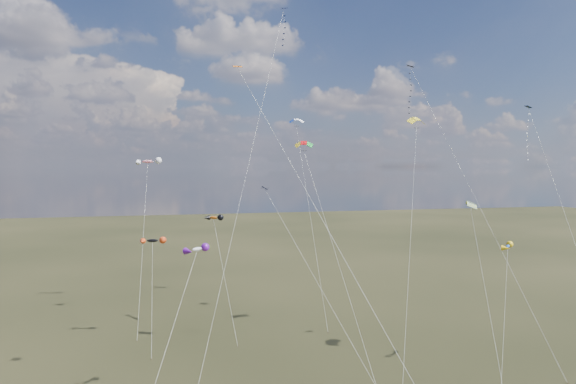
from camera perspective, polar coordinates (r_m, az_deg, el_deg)
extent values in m
cube|color=black|center=(72.86, 13.44, 13.44)|extent=(1.28, 1.30, 0.37)
cylinder|color=silver|center=(64.32, 20.34, -1.07)|extent=(6.87, 21.33, 35.39)
cube|color=#332316|center=(61.95, 28.66, -18.13)|extent=(0.10, 0.10, 0.12)
cube|color=#0D0F49|center=(70.13, -0.46, 19.74)|extent=(1.00, 0.98, 0.27)
cylinder|color=silver|center=(55.94, -4.65, 2.07)|extent=(13.28, 20.13, 42.28)
cube|color=black|center=(60.54, -2.61, 0.44)|extent=(0.90, 0.95, 0.37)
cylinder|color=silver|center=(56.43, 3.11, -9.65)|extent=(8.63, 13.31, 19.36)
cube|color=navy|center=(64.40, 25.14, 8.56)|extent=(0.69, 0.73, 0.27)
cylinder|color=silver|center=(57.66, 29.31, -5.07)|extent=(1.94, 16.61, 28.61)
cube|color=#DE600A|center=(48.61, -5.64, 13.71)|extent=(0.89, 0.86, 0.29)
cylinder|color=silver|center=(39.68, 5.74, -6.38)|extent=(12.57, 20.75, 31.07)
cylinder|color=silver|center=(59.33, 13.44, -4.91)|extent=(8.88, 14.50, 27.93)
cylinder|color=silver|center=(75.07, 2.54, -2.63)|extent=(0.17, 16.90, 29.46)
cube|color=#332316|center=(70.14, 4.48, -15.29)|extent=(0.10, 0.10, 0.12)
cylinder|color=silver|center=(55.51, 21.31, -10.85)|extent=(4.91, 13.42, 17.85)
cylinder|color=silver|center=(53.26, 5.68, -7.54)|extent=(3.47, 14.54, 24.60)
ellipsoid|color=black|center=(67.22, -14.82, -5.24)|extent=(2.94, 1.31, 0.90)
cylinder|color=silver|center=(64.77, -14.88, -11.20)|extent=(0.19, 7.44, 12.55)
cube|color=#332316|center=(63.04, -14.93, -17.50)|extent=(0.10, 0.10, 0.12)
ellipsoid|color=orange|center=(69.94, -8.29, -2.84)|extent=(2.57, 2.76, 0.95)
cylinder|color=silver|center=(67.06, -7.02, -9.56)|extent=(2.03, 8.48, 15.01)
cube|color=#332316|center=(65.20, -5.59, -16.72)|extent=(0.10, 0.10, 0.12)
ellipsoid|color=silver|center=(47.85, -10.07, -6.25)|extent=(2.24, 1.99, 0.82)
cylinder|color=silver|center=(45.43, -13.26, -16.11)|extent=(5.59, 8.35, 14.36)
ellipsoid|color=red|center=(83.74, -15.33, 3.28)|extent=(3.91, 2.05, 1.24)
cylinder|color=silver|center=(75.49, -15.82, -5.30)|extent=(1.18, 18.03, 22.69)
cube|color=#332316|center=(69.29, -16.44, -15.63)|extent=(0.10, 0.10, 0.12)
ellipsoid|color=blue|center=(60.10, 23.24, -5.55)|extent=(2.10, 1.99, 0.82)
cylinder|color=silver|center=(57.49, 22.92, -12.72)|extent=(5.21, 6.25, 13.36)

